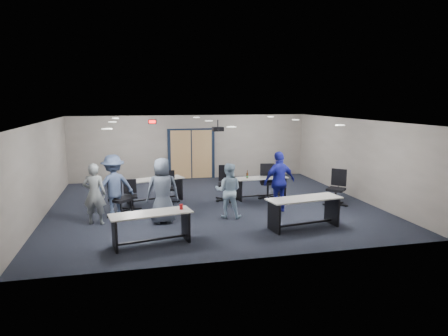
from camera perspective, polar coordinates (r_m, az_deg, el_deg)
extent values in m
plane|color=black|center=(12.88, -1.70, -5.30)|extent=(10.00, 10.00, 0.00)
cube|color=gray|center=(17.00, -4.71, 2.98)|extent=(10.00, 0.04, 2.70)
cube|color=gray|center=(8.32, 4.38, -4.16)|extent=(10.00, 0.04, 2.70)
cube|color=gray|center=(12.63, -24.57, -0.23)|extent=(0.04, 9.00, 2.70)
cube|color=gray|center=(14.43, 18.15, 1.31)|extent=(0.04, 9.00, 2.70)
cube|color=white|center=(12.46, -1.76, 6.78)|extent=(10.00, 9.00, 0.04)
cube|color=black|center=(17.00, -4.68, 1.96)|extent=(2.00, 0.06, 2.20)
cube|color=#A97D4D|center=(16.93, -6.18, 1.90)|extent=(0.85, 0.04, 2.05)
cube|color=#A97D4D|center=(17.05, -3.17, 2.00)|extent=(0.85, 0.04, 2.05)
cube|color=black|center=(16.70, -10.21, 6.52)|extent=(0.32, 0.05, 0.18)
cube|color=#FF0C0C|center=(16.67, -10.21, 6.52)|extent=(0.26, 0.02, 0.12)
cylinder|color=black|center=(13.02, -0.89, 6.38)|extent=(0.04, 0.04, 0.24)
cube|color=black|center=(13.03, -0.88, 5.59)|extent=(0.35, 0.30, 0.14)
cylinder|color=black|center=(12.88, -0.74, 5.54)|extent=(0.08, 0.03, 0.08)
cube|color=beige|center=(9.43, -10.40, -6.39)|extent=(1.97, 0.96, 0.03)
cube|color=black|center=(9.40, -15.36, -9.08)|extent=(0.16, 0.58, 0.73)
cube|color=black|center=(9.76, -5.50, -8.07)|extent=(0.16, 0.58, 0.73)
cube|color=black|center=(9.63, -10.28, -10.08)|extent=(1.66, 0.36, 0.04)
cylinder|color=red|center=(9.60, -6.14, -5.52)|extent=(0.08, 0.08, 0.13)
cube|color=beige|center=(10.67, 11.41, -4.30)|extent=(2.07, 0.94, 0.03)
cube|color=black|center=(10.33, 7.16, -6.96)|extent=(0.14, 0.61, 0.78)
cube|color=black|center=(11.26, 15.17, -5.83)|extent=(0.14, 0.61, 0.78)
cube|color=black|center=(10.85, 11.29, -7.79)|extent=(1.76, 0.31, 0.04)
cube|color=beige|center=(13.33, -9.90, -1.58)|extent=(2.01, 1.16, 0.03)
cube|color=black|center=(13.16, -13.34, -3.58)|extent=(0.22, 0.58, 0.74)
cube|color=black|center=(13.71, -6.51, -2.84)|extent=(0.22, 0.58, 0.74)
cube|color=black|center=(13.47, -9.82, -4.31)|extent=(1.64, 0.53, 0.04)
cube|color=beige|center=(13.65, 5.31, -1.40)|extent=(1.84, 0.74, 0.03)
cube|color=black|center=(13.44, 2.13, -3.13)|extent=(0.09, 0.55, 0.70)
cube|color=black|center=(14.05, 8.30, -2.66)|extent=(0.09, 0.55, 0.70)
cube|color=black|center=(13.78, 5.27, -3.91)|extent=(1.60, 0.18, 0.04)
imported|color=gray|center=(11.31, -18.02, -3.54)|extent=(0.68, 0.51, 1.68)
imported|color=#515C70|center=(11.00, -8.77, -3.20)|extent=(0.89, 0.58, 1.80)
imported|color=#AAC8E1|center=(11.37, 0.63, -3.25)|extent=(0.92, 0.82, 1.58)
imported|color=#1C209B|center=(12.09, 7.90, -1.94)|extent=(1.15, 0.70, 1.83)
imported|color=#485A82|center=(11.80, -15.50, -2.53)|extent=(1.33, 1.04, 1.82)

